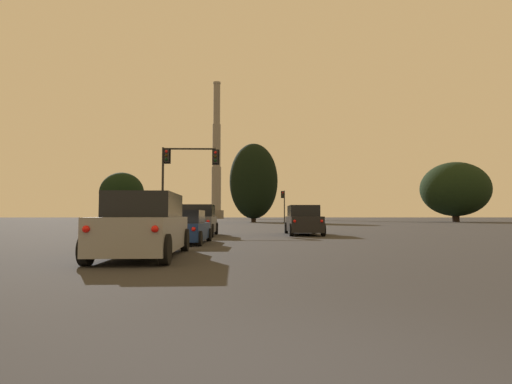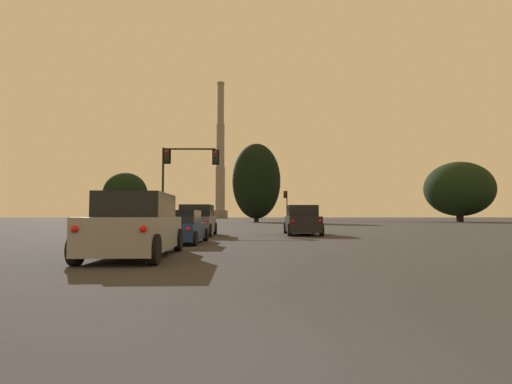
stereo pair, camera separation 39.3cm
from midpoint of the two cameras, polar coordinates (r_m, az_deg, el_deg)
The scene contains 10 objects.
suv_left_lane_front at distance 24.39m, azimuth -8.67°, elevation -4.09°, with size 2.14×4.92×1.86m.
suv_left_lane_third at distance 12.15m, azimuth -16.52°, elevation -4.70°, with size 2.23×4.95×1.86m.
hatchback_left_lane_second at distance 17.66m, azimuth -10.75°, elevation -5.09°, with size 2.01×4.15×1.44m.
suv_right_lane_front at distance 25.59m, azimuth 6.32°, elevation -4.08°, with size 2.21×4.95×1.86m.
traffic_light_far_right at distance 69.80m, azimuth 3.80°, elevation -1.38°, with size 0.78×0.50×5.60m.
traffic_light_overhead_left at distance 32.62m, azimuth -11.03°, elevation 3.45°, with size 4.69×0.50×6.68m.
smokestack at distance 172.35m, azimuth -5.74°, elevation 3.91°, with size 6.41×6.41×59.21m.
treeline_far_right at distance 91.54m, azimuth -18.74°, elevation -0.15°, with size 9.44×8.49×10.64m.
treeline_right_mid at distance 88.26m, azimuth 26.44°, elevation 0.36°, with size 13.31×11.98×11.86m.
treeline_center_right at distance 76.65m, azimuth -0.49°, elevation 1.57°, with size 9.25×8.33×15.13m.
Camera 1 is at (-0.47, -2.83, 1.20)m, focal length 28.00 mm.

